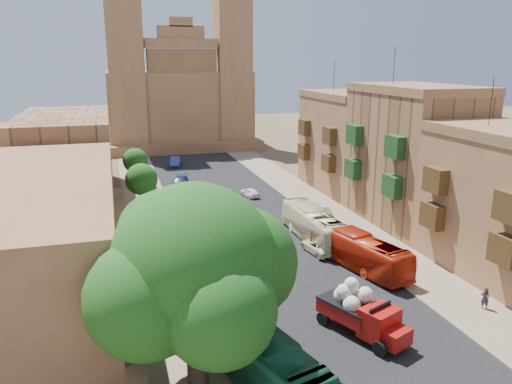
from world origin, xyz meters
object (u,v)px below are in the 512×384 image
car_blue_a (223,261)px  car_blue_b (175,161)px  street_tree_c (141,180)px  car_white_a (226,236)px  olive_pickup (323,222)px  car_cream (319,246)px  car_dkblue (180,182)px  street_tree_d (135,161)px  church (178,96)px  ficus_tree (196,273)px  car_white_b (250,192)px  street_tree_a (167,266)px  bus_cream_east (314,225)px  bus_green_north (256,354)px  red_truck (362,312)px  pedestrian_a (485,298)px  bus_red_east (359,251)px  street_tree_b (151,217)px  pedestrian_c (403,269)px

car_blue_a → car_blue_b: bearing=76.1°
street_tree_c → car_white_a: street_tree_c is taller
olive_pickup → car_cream: bearing=-117.1°
street_tree_c → car_dkblue: (5.42, 9.74, -2.93)m
street_tree_c → car_white_a: bearing=-60.7°
street_tree_d → street_tree_c: bearing=-90.0°
church → car_white_a: bearing=-93.5°
ficus_tree → car_white_a: ficus_tree is taller
ficus_tree → street_tree_c: bearing=91.1°
car_white_b → street_tree_a: bearing=51.5°
car_cream → bus_cream_east: bearing=-111.0°
street_tree_d → car_dkblue: (5.42, -2.26, -2.71)m
church → car_white_b: church is taller
ficus_tree → bus_green_north: size_ratio=1.01×
car_dkblue → red_truck: bearing=-65.3°
street_tree_d → red_truck: (10.87, -41.67, -1.87)m
pedestrian_a → car_cream: bearing=-41.8°
red_truck → olive_pickup: size_ratio=1.41×
bus_green_north → church: bearing=68.9°
street_tree_d → car_dkblue: street_tree_d is taller
bus_red_east → car_blue_a: size_ratio=2.49×
car_dkblue → car_white_b: car_dkblue is taller
car_blue_a → car_white_a: size_ratio=1.16×
ficus_tree → car_blue_a: ficus_tree is taller
car_white_b → street_tree_b: bearing=35.8°
car_white_b → car_cream: bearing=79.7°
bus_green_north → car_white_a: bearing=65.1°
car_blue_a → red_truck: bearing=-75.5°
church → pedestrian_c: size_ratio=19.06×
car_cream → pedestrian_c: size_ratio=2.16×
church → car_white_a: 55.27m
car_dkblue → car_blue_b: size_ratio=1.07×
ficus_tree → car_cream: (13.09, 15.29, -5.76)m
street_tree_a → red_truck: size_ratio=0.83×
red_truck → pedestrian_a: (9.48, 0.61, -0.74)m
ficus_tree → street_tree_c: (-0.60, 31.99, -2.74)m
olive_pickup → car_dkblue: 23.70m
church → street_tree_c: church is taller
car_blue_a → car_white_b: 21.80m
street_tree_b → street_tree_d: bearing=90.0°
red_truck → car_cream: (2.81, 12.96, -0.93)m
church → bus_green_north: bearing=-95.0°
car_cream → bus_red_east: bearing=108.9°
street_tree_c → pedestrian_a: 35.59m
car_white_a → bus_green_north: bearing=-123.5°
street_tree_c → bus_cream_east: (14.46, -13.59, -2.13)m
church → pedestrian_a: (10.35, -71.68, -8.76)m
car_cream → pedestrian_c: bearing=111.6°
car_blue_a → olive_pickup: bearing=17.9°
car_white_b → pedestrian_c: size_ratio=1.69×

